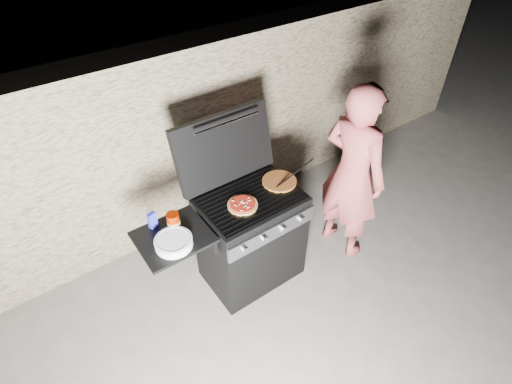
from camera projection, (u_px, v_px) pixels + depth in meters
ground at (252, 272)px, 3.69m from camera, size 50.00×50.00×0.00m
stone_wall at (187, 139)px, 3.75m from camera, size 8.00×0.35×1.80m
gas_grill at (226, 251)px, 3.28m from camera, size 1.34×0.79×0.91m
pizza_topped at (243, 204)px, 3.02m from camera, size 0.25×0.25×0.03m
pizza_plain at (279, 181)px, 3.24m from camera, size 0.36×0.36×0.02m
sauce_jar at (174, 221)px, 2.81m from camera, size 0.12×0.12×0.14m
blue_carton at (152, 220)px, 2.83m from camera, size 0.07×0.05×0.13m
plate_stack at (174, 242)px, 2.72m from camera, size 0.34×0.34×0.06m
person at (352, 175)px, 3.42m from camera, size 0.46×0.65×1.70m
tongs at (294, 174)px, 3.25m from camera, size 0.46×0.06×0.09m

